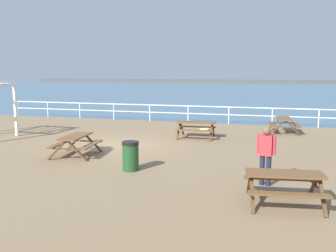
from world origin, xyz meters
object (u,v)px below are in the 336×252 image
(picnic_table_mid_centre, at_px, (284,180))
(picnic_table_near_left, at_px, (284,122))
(picnic_table_near_right, at_px, (196,126))
(litter_bin, at_px, (131,156))
(picnic_table_far_left, at_px, (76,141))
(visitor, at_px, (266,152))

(picnic_table_mid_centre, bearing_deg, picnic_table_near_left, 80.35)
(picnic_table_near_right, bearing_deg, picnic_table_mid_centre, -66.69)
(picnic_table_mid_centre, bearing_deg, litter_bin, 151.32)
(picnic_table_far_left, height_order, visitor, visitor)
(picnic_table_near_right, distance_m, picnic_table_far_left, 6.13)
(picnic_table_near_right, relative_size, visitor, 1.12)
(picnic_table_near_right, height_order, picnic_table_far_left, same)
(picnic_table_near_left, bearing_deg, picnic_table_near_right, 119.52)
(visitor, height_order, litter_bin, visitor)
(picnic_table_mid_centre, bearing_deg, picnic_table_far_left, 149.27)
(picnic_table_far_left, bearing_deg, picnic_table_near_left, -52.38)
(picnic_table_near_left, distance_m, visitor, 9.44)
(picnic_table_near_right, bearing_deg, picnic_table_near_left, 31.50)
(picnic_table_far_left, bearing_deg, picnic_table_mid_centre, -119.78)
(picnic_table_near_right, distance_m, picnic_table_mid_centre, 8.91)
(picnic_table_near_right, xyz_separation_m, picnic_table_mid_centre, (3.83, -8.04, 0.00))
(visitor, distance_m, litter_bin, 4.25)
(picnic_table_near_left, relative_size, picnic_table_mid_centre, 0.95)
(picnic_table_far_left, bearing_deg, picnic_table_near_right, -43.41)
(litter_bin, bearing_deg, picnic_table_far_left, 154.11)
(picnic_table_near_right, height_order, litter_bin, litter_bin)
(picnic_table_near_left, relative_size, picnic_table_near_right, 1.03)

